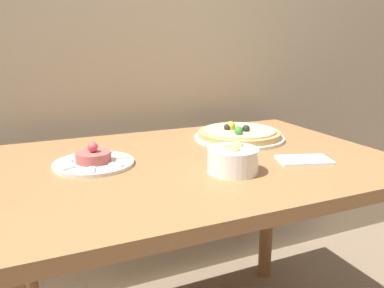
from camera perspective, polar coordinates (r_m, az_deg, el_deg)
dining_table at (r=1.15m, az=0.78°, el=-7.29°), size 1.14×0.80×0.74m
pizza_plate at (r=1.34m, az=7.16°, el=1.47°), size 0.32×0.32×0.06m
tartare_plate at (r=1.08m, az=-14.76°, el=-2.47°), size 0.22×0.22×0.07m
small_bowl at (r=0.99m, az=6.25°, el=-2.35°), size 0.13×0.13×0.08m
napkin at (r=1.13m, az=16.71°, el=-2.35°), size 0.17×0.13×0.01m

